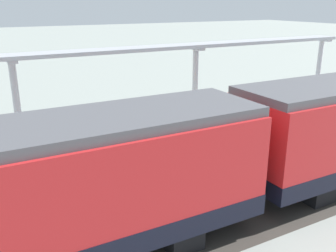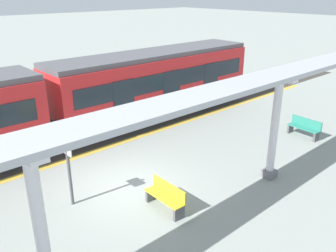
# 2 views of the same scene
# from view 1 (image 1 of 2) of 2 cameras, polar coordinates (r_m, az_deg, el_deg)

# --- Properties ---
(ground_plane) EXTENTS (176.00, 176.00, 0.00)m
(ground_plane) POSITION_cam_1_polar(r_m,az_deg,el_deg) (15.14, -3.44, -4.54)
(ground_plane) COLOR gray
(tactile_edge_strip) EXTENTS (0.36, 34.06, 0.01)m
(tactile_edge_strip) POSITION_cam_1_polar(r_m,az_deg,el_deg) (12.55, 2.98, -9.58)
(tactile_edge_strip) COLOR gold
(tactile_edge_strip) RESTS_ON ground
(trackbed) EXTENTS (3.20, 46.06, 0.01)m
(trackbed) POSITION_cam_1_polar(r_m,az_deg,el_deg) (11.28, 7.81, -13.22)
(trackbed) COLOR #38332D
(trackbed) RESTS_ON ground
(train_far_carriage) EXTENTS (2.65, 11.73, 3.48)m
(train_far_carriage) POSITION_cam_1_polar(r_m,az_deg,el_deg) (8.67, -22.75, -11.04)
(train_far_carriage) COLOR red
(train_far_carriage) RESTS_ON ground
(canopy_pillar_nearest) EXTENTS (1.10, 0.44, 3.77)m
(canopy_pillar_nearest) POSITION_cam_1_polar(r_m,az_deg,el_deg) (24.85, 21.78, 7.84)
(canopy_pillar_nearest) COLOR slate
(canopy_pillar_nearest) RESTS_ON ground
(canopy_pillar_second) EXTENTS (1.10, 0.44, 3.77)m
(canopy_pillar_second) POSITION_cam_1_polar(r_m,az_deg,el_deg) (19.01, 4.11, 6.23)
(canopy_pillar_second) COLOR slate
(canopy_pillar_second) RESTS_ON ground
(canopy_pillar_third) EXTENTS (1.10, 0.44, 3.77)m
(canopy_pillar_third) POSITION_cam_1_polar(r_m,az_deg,el_deg) (16.22, -21.85, 2.84)
(canopy_pillar_third) COLOR slate
(canopy_pillar_third) RESTS_ON ground
(canopy_beam) EXTENTS (1.20, 27.02, 0.16)m
(canopy_beam) POSITION_cam_1_polar(r_m,az_deg,el_deg) (16.80, -8.31, 11.22)
(canopy_beam) COLOR #A8AAB2
(canopy_beam) RESTS_ON canopy_pillar_nearest
(bench_mid_platform) EXTENTS (1.52, 0.52, 0.86)m
(bench_mid_platform) POSITION_cam_1_polar(r_m,az_deg,el_deg) (21.28, 15.37, 2.85)
(bench_mid_platform) COLOR #2E746D
(bench_mid_platform) RESTS_ON ground
(bench_far_end) EXTENTS (1.51, 0.46, 0.86)m
(bench_far_end) POSITION_cam_1_polar(r_m,az_deg,el_deg) (16.61, -6.58, -0.90)
(bench_far_end) COLOR gold
(bench_far_end) RESTS_ON ground
(platform_info_sign) EXTENTS (0.56, 0.10, 2.20)m
(platform_info_sign) POSITION_cam_1_polar(r_m,az_deg,el_deg) (15.38, 3.66, 1.09)
(platform_info_sign) COLOR #4C4C51
(platform_info_sign) RESTS_ON ground
(passenger_waiting_near_edge) EXTENTS (0.51, 0.34, 1.61)m
(passenger_waiting_near_edge) POSITION_cam_1_polar(r_m,az_deg,el_deg) (18.30, 22.45, 1.46)
(passenger_waiting_near_edge) COLOR #2F4B87
(passenger_waiting_near_edge) RESTS_ON ground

